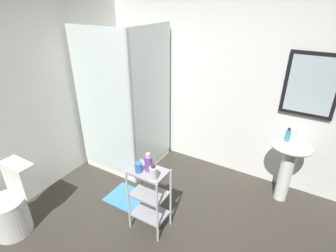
% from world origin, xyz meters
% --- Properties ---
extents(wall_back, '(4.20, 0.14, 2.50)m').
position_xyz_m(wall_back, '(0.01, 1.85, 1.25)').
color(wall_back, white).
rests_on(wall_back, ground_plane).
extents(wall_left, '(0.10, 4.20, 2.50)m').
position_xyz_m(wall_left, '(-1.85, 0.00, 1.25)').
color(wall_left, white).
rests_on(wall_left, ground_plane).
extents(shower_stall, '(0.92, 0.92, 2.00)m').
position_xyz_m(shower_stall, '(-1.19, 1.18, 0.46)').
color(shower_stall, white).
rests_on(shower_stall, ground_plane).
extents(pedestal_sink, '(0.46, 0.37, 0.81)m').
position_xyz_m(pedestal_sink, '(0.90, 1.52, 0.58)').
color(pedestal_sink, white).
rests_on(pedestal_sink, ground_plane).
extents(sink_faucet, '(0.03, 0.03, 0.10)m').
position_xyz_m(sink_faucet, '(0.90, 1.64, 0.86)').
color(sink_faucet, silver).
rests_on(sink_faucet, pedestal_sink).
extents(toilet, '(0.37, 0.49, 0.76)m').
position_xyz_m(toilet, '(-1.48, -0.44, 0.31)').
color(toilet, white).
rests_on(toilet, ground_plane).
extents(storage_cart, '(0.38, 0.28, 0.74)m').
position_xyz_m(storage_cart, '(-0.25, 0.31, 0.44)').
color(storage_cart, silver).
rests_on(storage_cart, ground_plane).
extents(hand_soap_bottle, '(0.05, 0.05, 0.16)m').
position_xyz_m(hand_soap_bottle, '(0.84, 1.52, 0.88)').
color(hand_soap_bottle, '#389ED1').
rests_on(hand_soap_bottle, pedestal_sink).
extents(lotion_bottle_white, '(0.07, 0.07, 0.16)m').
position_xyz_m(lotion_bottle_white, '(-0.14, 0.24, 0.81)').
color(lotion_bottle_white, white).
rests_on(lotion_bottle_white, storage_cart).
extents(conditioner_bottle_purple, '(0.08, 0.08, 0.19)m').
position_xyz_m(conditioner_bottle_purple, '(-0.26, 0.33, 0.83)').
color(conditioner_bottle_purple, '#7B46A1').
rests_on(conditioner_bottle_purple, storage_cart).
extents(rinse_cup, '(0.07, 0.07, 0.10)m').
position_xyz_m(rinse_cup, '(-0.33, 0.26, 0.79)').
color(rinse_cup, '#3870B2').
rests_on(rinse_cup, storage_cart).
extents(bath_mat, '(0.60, 0.40, 0.02)m').
position_xyz_m(bath_mat, '(-0.69, 0.53, 0.01)').
color(bath_mat, teal).
rests_on(bath_mat, ground_plane).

